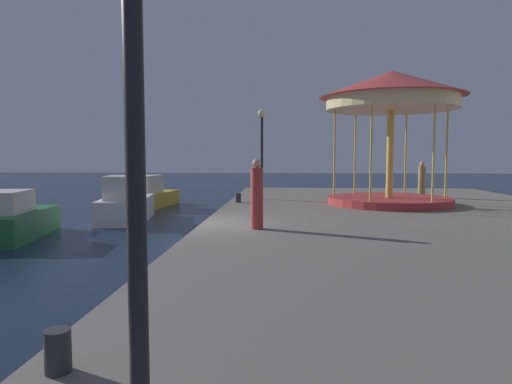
{
  "coord_description": "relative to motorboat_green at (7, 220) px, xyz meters",
  "views": [
    {
      "loc": [
        2.48,
        -13.13,
        2.78
      ],
      "look_at": [
        1.31,
        4.43,
        1.37
      ],
      "focal_mm": 31.81,
      "sensor_mm": 36.0,
      "label": 1
    }
  ],
  "objects": [
    {
      "name": "person_far_corner",
      "position": [
        8.57,
        -2.32,
        1.07
      ],
      "size": [
        0.34,
        0.34,
        1.9
      ],
      "color": "#B23833",
      "rests_on": "quay_dock"
    },
    {
      "name": "bollard_south",
      "position": [
        7.28,
        -10.61,
        0.38
      ],
      "size": [
        0.24,
        0.24,
        0.4
      ],
      "primitive_type": "cylinder",
      "color": "#2D2D33",
      "rests_on": "quay_dock"
    },
    {
      "name": "bollard_north",
      "position": [
        7.33,
        4.55,
        0.38
      ],
      "size": [
        0.24,
        0.24,
        0.4
      ],
      "primitive_type": "cylinder",
      "color": "#2D2D33",
      "rests_on": "quay_dock"
    },
    {
      "name": "motorboat_white",
      "position": [
        2.54,
        4.26,
        0.11
      ],
      "size": [
        2.45,
        4.34,
        1.96
      ],
      "color": "white",
      "rests_on": "ground"
    },
    {
      "name": "quay_dock",
      "position": [
        13.73,
        -1.36,
        -0.22
      ],
      "size": [
        13.71,
        30.0,
        0.8
      ],
      "primitive_type": "cube",
      "color": "slate",
      "rests_on": "ground"
    },
    {
      "name": "motorboat_green",
      "position": [
        0.0,
        0.0,
        0.0
      ],
      "size": [
        2.75,
        4.45,
        1.63
      ],
      "color": "#236638",
      "rests_on": "ground"
    },
    {
      "name": "person_mid_promenade",
      "position": [
        15.82,
        7.58,
        0.98
      ],
      "size": [
        0.34,
        0.34,
        1.71
      ],
      "color": "#937A4C",
      "rests_on": "quay_dock"
    },
    {
      "name": "motorboat_yellow",
      "position": [
        1.75,
        9.45,
        0.01
      ],
      "size": [
        2.61,
        4.98,
        1.74
      ],
      "color": "gold",
      "rests_on": "ground"
    },
    {
      "name": "lamp_post_mid_promenade",
      "position": [
        8.25,
        6.14,
        2.98
      ],
      "size": [
        0.36,
        0.36,
        4.06
      ],
      "color": "black",
      "rests_on": "quay_dock"
    },
    {
      "name": "carousel",
      "position": [
        13.55,
        4.23,
        4.2
      ],
      "size": [
        5.76,
        5.76,
        5.37
      ],
      "color": "#B23333",
      "rests_on": "quay_dock"
    },
    {
      "name": "ground_plane",
      "position": [
        6.87,
        -1.36,
        -0.62
      ],
      "size": [
        120.0,
        120.0,
        0.0
      ],
      "primitive_type": "plane",
      "color": "#162338"
    }
  ]
}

